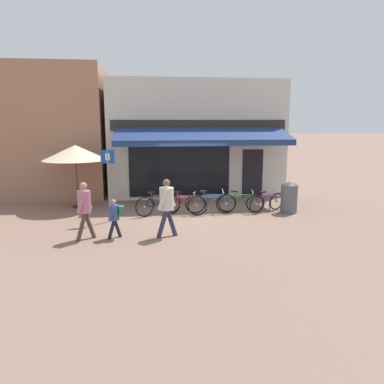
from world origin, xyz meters
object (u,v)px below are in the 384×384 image
(pedestrian_second_adult, at_px, (84,205))
(litter_bin, at_px, (289,197))
(bicycle_purple, at_px, (267,202))
(pedestrian_adult, at_px, (167,202))
(bicycle_blue, at_px, (211,203))
(parking_sign, at_px, (108,177))
(bicycle_black, at_px, (159,204))
(cafe_parasol, at_px, (75,153))
(bicycle_green, at_px, (241,203))
(pedestrian_child, at_px, (115,214))
(bicycle_red, at_px, (184,204))

(pedestrian_second_adult, xyz_separation_m, litter_bin, (6.92, 2.33, -0.43))
(bicycle_purple, relative_size, pedestrian_adult, 0.90)
(litter_bin, bearing_deg, bicycle_blue, 175.84)
(bicycle_purple, xyz_separation_m, pedestrian_adult, (-3.85, -2.59, 0.67))
(parking_sign, bearing_deg, bicycle_black, 24.13)
(bicycle_blue, bearing_deg, pedestrian_adult, -119.83)
(bicycle_black, height_order, cafe_parasol, cafe_parasol)
(bicycle_blue, bearing_deg, bicycle_green, 7.28)
(pedestrian_child, relative_size, litter_bin, 1.00)
(bicycle_blue, relative_size, cafe_parasol, 0.74)
(pedestrian_second_adult, relative_size, parking_sign, 0.68)
(parking_sign, xyz_separation_m, cafe_parasol, (-1.43, 2.33, 0.62))
(bicycle_blue, relative_size, bicycle_green, 1.09)
(bicycle_red, height_order, litter_bin, litter_bin)
(bicycle_red, xyz_separation_m, bicycle_green, (2.14, 0.12, -0.02))
(bicycle_black, relative_size, pedestrian_second_adult, 1.01)
(bicycle_black, xyz_separation_m, bicycle_blue, (1.88, -0.08, 0.00))
(pedestrian_child, bearing_deg, bicycle_red, -135.15)
(bicycle_green, bearing_deg, bicycle_blue, -167.63)
(bicycle_blue, bearing_deg, parking_sign, -165.04)
(bicycle_red, height_order, pedestrian_second_adult, pedestrian_second_adult)
(pedestrian_adult, bearing_deg, bicycle_purple, -136.96)
(pedestrian_adult, bearing_deg, litter_bin, -143.92)
(pedestrian_child, xyz_separation_m, litter_bin, (6.09, 2.29, -0.13))
(bicycle_green, bearing_deg, pedestrian_child, -140.17)
(bicycle_green, xyz_separation_m, bicycle_purple, (0.97, -0.03, -0.00))
(bicycle_purple, distance_m, pedestrian_child, 5.91)
(pedestrian_adult, xyz_separation_m, litter_bin, (4.62, 2.35, -0.45))
(litter_bin, bearing_deg, cafe_parasol, 166.54)
(pedestrian_child, distance_m, pedestrian_second_adult, 0.88)
(bicycle_green, distance_m, pedestrian_child, 5.07)
(bicycle_green, height_order, pedestrian_second_adult, pedestrian_second_adult)
(bicycle_black, xyz_separation_m, cafe_parasol, (-3.08, 1.59, 1.74))
(pedestrian_adult, bearing_deg, bicycle_green, -128.68)
(bicycle_purple, relative_size, cafe_parasol, 0.63)
(bicycle_green, relative_size, pedestrian_child, 1.47)
(pedestrian_adult, bearing_deg, pedestrian_child, 6.94)
(bicycle_black, relative_size, pedestrian_adult, 0.98)
(pedestrian_adult, xyz_separation_m, pedestrian_second_adult, (-2.31, 0.02, -0.02))
(bicycle_purple, bearing_deg, pedestrian_adult, -170.06)
(bicycle_black, distance_m, cafe_parasol, 3.88)
(pedestrian_adult, distance_m, pedestrian_child, 1.51)
(bicycle_black, xyz_separation_m, litter_bin, (4.76, -0.29, 0.19))
(litter_bin, bearing_deg, pedestrian_second_adult, -161.43)
(pedestrian_child, xyz_separation_m, parking_sign, (-0.32, 1.84, 0.80))
(bicycle_green, xyz_separation_m, litter_bin, (1.73, -0.27, 0.21))
(bicycle_red, distance_m, cafe_parasol, 4.67)
(bicycle_blue, height_order, cafe_parasol, cafe_parasol)
(bicycle_black, bearing_deg, parking_sign, 178.36)
(bicycle_red, bearing_deg, bicycle_black, -170.77)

